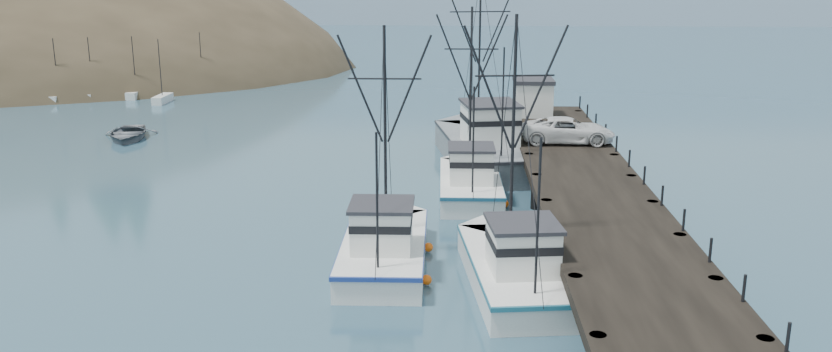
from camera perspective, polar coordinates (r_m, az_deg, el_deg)
The scene contains 12 objects.
ground at distance 31.51m, azimuth -10.12°, elevation -10.58°, with size 400.00×400.00×0.00m, color #284759.
pier at distance 45.82m, azimuth 11.71°, elevation -0.28°, with size 6.00×44.00×2.00m.
distant_ridge at distance 198.18m, azimuth 3.70°, elevation 10.93°, with size 360.00×40.00×26.00m, color #9EB2C6.
distant_ridge_far at distance 218.19m, azimuth -9.87°, elevation 11.11°, with size 180.00×25.00×18.00m, color silver.
moored_sailboats at distance 92.57m, azimuth -22.00°, elevation 5.65°, with size 24.29×18.21×6.35m.
trawler_near at distance 35.15m, azimuth 6.90°, elevation -6.25°, with size 4.96×11.65×11.69m.
trawler_mid at distance 37.31m, azimuth -2.22°, elevation -4.88°, with size 3.87×11.09×11.05m.
trawler_far at distance 48.05m, azimuth 3.81°, elevation -0.37°, with size 3.70×10.93×11.27m.
work_vessel at distance 55.59m, azimuth 4.69°, elevation 2.14°, with size 7.03×15.98×13.25m.
pier_shed at distance 62.80m, azimuth 8.23°, elevation 5.54°, with size 3.00×3.20×2.80m.
pickup_truck at distance 53.50m, azimuth 10.65°, elevation 3.19°, with size 2.75×5.97×1.66m, color silver.
motorboat at distance 67.20m, azimuth -19.60°, elevation 2.47°, with size 4.13×5.79×1.20m, color #575C61.
Camera 1 is at (6.75, -27.70, 13.40)m, focal length 35.00 mm.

